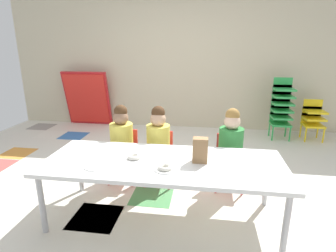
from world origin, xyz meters
The scene contains 14 objects.
ground_plane centered at (-0.02, 0.00, -0.01)m, with size 6.57×4.54×0.02m.
back_wall centered at (0.00, 2.27, 1.33)m, with size 6.57×0.10×2.67m, color beige.
craft_table centered at (0.18, -0.80, 0.53)m, with size 2.12×0.83×0.57m.
seated_child_near_camera centered at (-0.40, -0.16, 0.55)m, with size 0.32×0.31×0.92m.
seated_child_middle_seat centered at (0.02, -0.16, 0.55)m, with size 0.32×0.32×0.92m.
seated_child_far_right centered at (0.82, -0.16, 0.55)m, with size 0.34×0.34×0.92m.
kid_chair_green_stack centered at (1.81, 1.76, 0.58)m, with size 0.32×0.30×1.04m.
kid_chair_yellow_stack centered at (2.34, 1.76, 0.40)m, with size 0.32×0.30×0.68m.
folded_activity_table centered at (-1.82, 2.07, 0.54)m, with size 0.90×0.29×1.09m.
paper_bag_brown centered at (0.50, -0.77, 0.68)m, with size 0.13×0.09×0.22m, color #9E754C.
paper_plate_near_edge centered at (0.23, -0.97, 0.57)m, with size 0.18×0.18×0.01m, color white.
paper_plate_center_table centered at (-0.37, -1.00, 0.57)m, with size 0.18×0.18×0.01m, color white.
donut_powdered_on_plate centered at (0.23, -0.97, 0.59)m, with size 0.12×0.12×0.03m, color white.
donut_powdered_loose centered at (-0.09, -0.78, 0.59)m, with size 0.12×0.12×0.04m, color white.
Camera 1 is at (0.54, -2.98, 1.54)m, focal length 28.97 mm.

